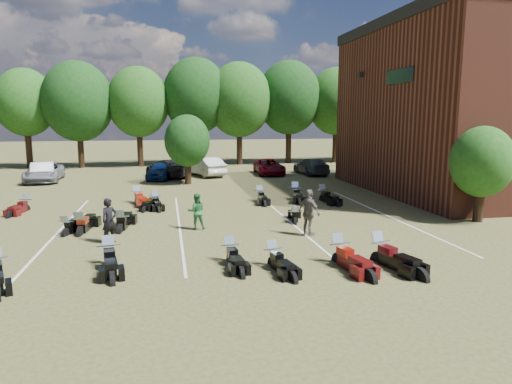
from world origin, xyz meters
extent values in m
plane|color=brown|center=(0.00, 0.00, 0.00)|extent=(160.00, 160.00, 0.00)
imported|color=white|center=(-12.60, 19.21, 0.73)|extent=(2.44, 4.65, 1.46)
imported|color=gray|center=(-12.44, 18.87, 0.70)|extent=(2.66, 5.21, 1.41)
imported|color=black|center=(-3.45, 19.60, 0.72)|extent=(3.91, 5.33, 1.43)
imported|color=navy|center=(-3.90, 18.56, 0.67)|extent=(2.60, 4.23, 1.34)
imported|color=#BABBB6|center=(-0.36, 20.02, 0.77)|extent=(3.10, 4.94, 1.54)
imported|color=#590510|center=(4.94, 19.94, 0.64)|extent=(2.31, 4.71, 1.29)
imported|color=#3C3D42|center=(8.43, 19.31, 0.67)|extent=(2.21, 4.77, 1.35)
imported|color=black|center=(-5.67, 0.52, 0.86)|extent=(0.75, 0.71, 1.72)
imported|color=#276A33|center=(-2.28, 2.01, 0.78)|extent=(0.76, 0.59, 1.56)
imported|color=#5D564F|center=(2.11, 0.10, 0.94)|extent=(0.94, 1.19, 1.89)
cube|color=black|center=(9.35, 12.00, 7.50)|extent=(0.30, 0.40, 0.30)
cube|color=black|center=(9.47, 7.00, 7.00)|extent=(0.06, 3.00, 0.80)
cylinder|color=black|center=(-16.00, 29.00, 2.04)|extent=(0.58, 0.58, 4.08)
ellipsoid|color=#1E4C19|center=(-16.00, 29.00, 6.33)|extent=(6.00, 6.00, 6.90)
cylinder|color=black|center=(-11.00, 29.00, 2.04)|extent=(0.57, 0.58, 4.08)
ellipsoid|color=#1E4C19|center=(-11.00, 29.00, 6.33)|extent=(6.00, 6.00, 6.90)
cylinder|color=black|center=(-6.00, 29.00, 2.04)|extent=(0.57, 0.58, 4.08)
ellipsoid|color=#1E4C19|center=(-6.00, 29.00, 6.33)|extent=(6.00, 6.00, 6.90)
cylinder|color=black|center=(-1.00, 29.00, 2.04)|extent=(0.58, 0.58, 4.08)
ellipsoid|color=#1E4C19|center=(-1.00, 29.00, 6.33)|extent=(6.00, 6.00, 6.90)
cylinder|color=black|center=(4.00, 29.00, 2.04)|extent=(0.57, 0.58, 4.08)
ellipsoid|color=#1E4C19|center=(4.00, 29.00, 6.33)|extent=(6.00, 6.00, 6.90)
cylinder|color=black|center=(9.00, 29.00, 2.04)|extent=(0.57, 0.58, 4.08)
ellipsoid|color=#1E4C19|center=(9.00, 29.00, 6.33)|extent=(6.00, 6.00, 6.90)
cylinder|color=black|center=(14.00, 29.00, 2.04)|extent=(0.57, 0.58, 4.08)
ellipsoid|color=#1E4C19|center=(14.00, 29.00, 6.33)|extent=(6.00, 6.00, 6.90)
cylinder|color=black|center=(19.00, 29.00, 2.04)|extent=(0.58, 0.58, 4.08)
ellipsoid|color=#1E4C19|center=(19.00, 29.00, 6.33)|extent=(6.00, 6.00, 6.90)
cylinder|color=black|center=(24.00, 29.00, 2.04)|extent=(0.58, 0.58, 4.08)
ellipsoid|color=#1E4C19|center=(24.00, 29.00, 6.33)|extent=(6.00, 6.00, 6.90)
cylinder|color=black|center=(10.50, 1.00, 0.85)|extent=(0.24, 0.24, 1.71)
sphere|color=#1E4C19|center=(10.50, 1.00, 2.76)|extent=(2.80, 2.80, 2.80)
cylinder|color=black|center=(-2.00, 15.50, 0.95)|extent=(0.24, 0.24, 1.90)
sphere|color=#1E4C19|center=(-2.00, 15.50, 3.10)|extent=(3.20, 3.20, 3.20)
cube|color=silver|center=(-8.00, 3.00, 0.01)|extent=(0.10, 14.00, 0.01)
cube|color=silver|center=(-3.00, 3.00, 0.01)|extent=(0.10, 14.00, 0.01)
cube|color=silver|center=(2.00, 3.00, 0.01)|extent=(0.10, 14.00, 0.01)
cube|color=silver|center=(7.00, 3.00, 0.01)|extent=(0.10, 14.00, 0.01)
camera|label=1|loc=(-3.44, -17.14, 4.74)|focal=32.00mm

